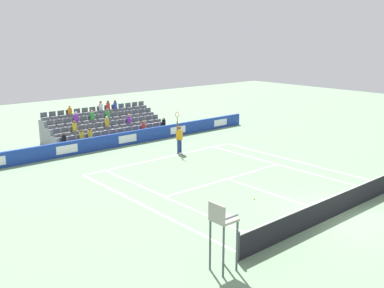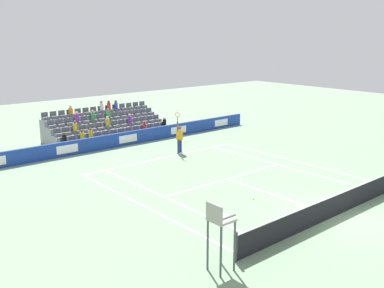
{
  "view_description": "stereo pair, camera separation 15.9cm",
  "coord_description": "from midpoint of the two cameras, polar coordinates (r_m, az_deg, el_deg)",
  "views": [
    {
      "loc": [
        15.77,
        9.12,
        7.32
      ],
      "look_at": [
        -0.66,
        -10.03,
        1.1
      ],
      "focal_mm": 41.31,
      "sensor_mm": 36.0,
      "label": 1
    },
    {
      "loc": [
        15.65,
        9.22,
        7.32
      ],
      "look_at": [
        -0.66,
        -10.03,
        1.1
      ],
      "focal_mm": 41.31,
      "sensor_mm": 36.0,
      "label": 2
    }
  ],
  "objects": [
    {
      "name": "sponsor_barrier",
      "position": [
        30.56,
        -8.21,
        0.73
      ],
      "size": [
        22.11,
        0.22,
        0.92
      ],
      "color": "#193899",
      "rests_on": "ground"
    },
    {
      "name": "ground_plane",
      "position": [
        19.61,
        18.23,
        -8.81
      ],
      "size": [
        80.0,
        80.0,
        0.0
      ],
      "primitive_type": "plane",
      "color": "gray"
    },
    {
      "name": "line_doubles_sideline_right",
      "position": [
        27.04,
        13.71,
        -2.26
      ],
      "size": [
        0.1,
        11.89,
        0.01
      ],
      "primitive_type": "cube",
      "color": "white",
      "rests_on": "ground"
    },
    {
      "name": "line_singles_sideline_right",
      "position": [
        25.98,
        11.92,
        -2.82
      ],
      "size": [
        0.1,
        11.89,
        0.01
      ],
      "primitive_type": "cube",
      "color": "white",
      "rests_on": "ground"
    },
    {
      "name": "line_baseline",
      "position": [
        27.27,
        -3.41,
        -1.74
      ],
      "size": [
        10.97,
        0.1,
        0.01
      ],
      "primitive_type": "cube",
      "color": "white",
      "rests_on": "ground"
    },
    {
      "name": "tennis_player",
      "position": [
        27.91,
        -1.46,
        0.74
      ],
      "size": [
        0.54,
        0.43,
        2.85
      ],
      "color": "navy",
      "rests_on": "ground"
    },
    {
      "name": "loose_tennis_ball",
      "position": [
        20.58,
        8.15,
        -7.03
      ],
      "size": [
        0.07,
        0.07,
        0.07
      ],
      "primitive_type": "sphere",
      "color": "#D1E533",
      "rests_on": "ground"
    },
    {
      "name": "line_centre_service",
      "position": [
        21.29,
        10.88,
        -6.51
      ],
      "size": [
        0.1,
        6.4,
        0.01
      ],
      "primitive_type": "cube",
      "color": "white",
      "rests_on": "ground"
    },
    {
      "name": "tennis_net",
      "position": [
        19.43,
        18.34,
        -7.47
      ],
      "size": [
        11.97,
        0.1,
        1.07
      ],
      "color": "#33383D",
      "rests_on": "ground"
    },
    {
      "name": "line_doubles_sideline_left",
      "position": [
        19.66,
        -5.8,
        -8.08
      ],
      "size": [
        0.1,
        11.89,
        0.01
      ],
      "primitive_type": "cube",
      "color": "white",
      "rests_on": "ground"
    },
    {
      "name": "line_service",
      "position": [
        23.3,
        4.75,
        -4.51
      ],
      "size": [
        8.23,
        0.1,
        0.01
      ],
      "primitive_type": "cube",
      "color": "white",
      "rests_on": "ground"
    },
    {
      "name": "umpire_chair",
      "position": [
        14.02,
        3.92,
        -10.61
      ],
      "size": [
        0.7,
        0.7,
        2.34
      ],
      "color": "#474C54",
      "rests_on": "ground"
    },
    {
      "name": "line_centre_mark",
      "position": [
        27.2,
        -3.29,
        -1.78
      ],
      "size": [
        0.1,
        0.2,
        0.01
      ],
      "primitive_type": "cube",
      "color": "white",
      "rests_on": "ground"
    },
    {
      "name": "line_singles_sideline_left",
      "position": [
        20.41,
        -2.61,
        -7.18
      ],
      "size": [
        0.1,
        11.89,
        0.01
      ],
      "primitive_type": "cube",
      "color": "white",
      "rests_on": "ground"
    },
    {
      "name": "stadium_stand",
      "position": [
        32.98,
        -10.96,
        1.99
      ],
      "size": [
        8.68,
        3.8,
        2.6
      ],
      "color": "gray",
      "rests_on": "ground"
    }
  ]
}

